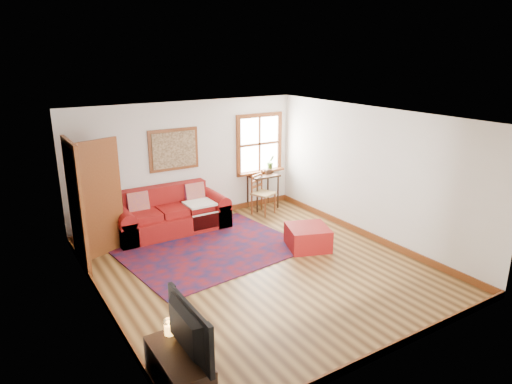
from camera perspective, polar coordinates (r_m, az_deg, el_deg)
ground at (r=7.70m, az=0.30°, el=-9.39°), size 5.50×5.50×0.00m
room_envelope at (r=7.13m, az=0.25°, el=2.61°), size 5.04×5.54×2.52m
window at (r=10.35m, az=0.62°, el=5.28°), size 1.18×0.20×1.38m
doorway at (r=8.10m, az=-20.05°, el=-0.96°), size 0.89×1.08×2.14m
framed_artwork at (r=9.37m, az=-10.23°, el=5.24°), size 1.05×0.07×0.85m
persian_rug at (r=8.41m, az=-5.80°, el=-7.02°), size 3.28×2.76×0.02m
red_leather_sofa at (r=9.25m, az=-10.61°, el=-3.07°), size 2.25×0.93×0.88m
red_ottoman at (r=8.39m, az=6.48°, el=-5.65°), size 0.92×0.92×0.41m
side_table at (r=10.33m, az=0.87°, el=1.53°), size 0.66×0.49×0.79m
ladder_back_chair at (r=10.00m, az=0.68°, el=0.09°), size 0.56×0.55×0.94m
media_cabinet at (r=5.12m, az=-9.57°, el=-21.57°), size 0.42×0.93×0.51m
television at (r=4.77m, az=-9.42°, el=-16.77°), size 0.13×0.99×0.57m
candle_hurricane at (r=5.20m, az=-10.77°, el=-16.35°), size 0.12×0.12×0.18m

